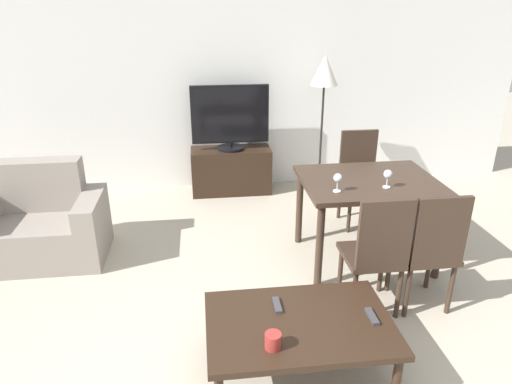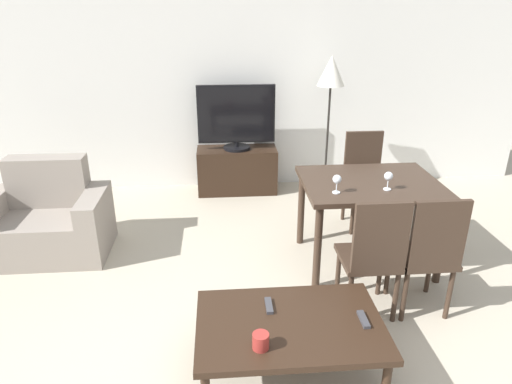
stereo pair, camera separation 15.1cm
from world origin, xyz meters
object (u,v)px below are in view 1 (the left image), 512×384
dining_chair_near (377,251)px  floor_lamp (324,78)px  remote_primary (372,316)px  dining_table (368,190)px  tv_stand (231,170)px  coffee_table (299,326)px  dining_chair_far (360,174)px  wine_glass_left (388,175)px  cup_white_near (273,341)px  wine_glass_center (338,179)px  armchair (43,226)px  dining_chair_near_right (430,247)px  remote_secondary (277,305)px  tv (230,118)px

dining_chair_near → floor_lamp: (0.17, 2.21, 0.83)m
dining_chair_near → remote_primary: (-0.22, -0.52, -0.13)m
dining_table → remote_primary: bearing=-108.0°
tv_stand → dining_chair_near: dining_chair_near is taller
coffee_table → floor_lamp: size_ratio=0.69×
dining_chair_far → wine_glass_left: dining_chair_far is taller
cup_white_near → wine_glass_center: bearing=60.5°
floor_lamp → wine_glass_left: size_ratio=10.83×
armchair → coffee_table: bearing=-40.2°
wine_glass_left → wine_glass_center: bearing=-175.6°
dining_table → dining_chair_near_right: 0.77m
coffee_table → dining_chair_near_right: bearing=25.9°
armchair → wine_glass_center: wine_glass_center is taller
armchair → floor_lamp: bearing=21.6°
remote_primary → armchair: bearing=145.0°
tv_stand → dining_chair_near: (0.83, -2.42, 0.25)m
remote_secondary → wine_glass_left: size_ratio=1.03×
remote_secondary → floor_lamp: bearing=70.1°
dining_table → dining_chair_near_right: bearing=-75.3°
remote_secondary → cup_white_near: cup_white_near is taller
coffee_table → dining_chair_near: size_ratio=1.17×
tv → cup_white_near: tv is taller
dining_chair_near_right → armchair: bearing=159.2°
dining_chair_near → wine_glass_left: (0.26, 0.55, 0.34)m
armchair → wine_glass_left: size_ratio=7.17×
dining_chair_near → tv: bearing=109.0°
coffee_table → cup_white_near: size_ratio=11.95×
armchair → dining_table: (2.76, -0.38, 0.35)m
armchair → tv: 2.24m
dining_chair_far → remote_primary: 2.09m
dining_chair_far → tv_stand: bearing=142.3°
wine_glass_center → remote_secondary: bearing=-124.9°
floor_lamp → wine_glass_center: (-0.32, -1.69, -0.49)m
dining_chair_far → wine_glass_left: (-0.12, -0.92, 0.34)m
coffee_table → dining_chair_far: size_ratio=1.17×
dining_chair_near_right → dining_table: bearing=104.7°
dining_chair_far → dining_chair_near_right: size_ratio=1.00×
tv_stand → wine_glass_left: size_ratio=6.28×
armchair → dining_chair_far: dining_chair_far is taller
armchair → dining_chair_near_right: (2.95, -1.12, 0.22)m
dining_chair_near → remote_secondary: (-0.75, -0.35, -0.13)m
dining_chair_near → dining_chair_far: 1.52m
tv_stand → remote_secondary: (0.08, -2.76, 0.12)m
tv_stand → dining_chair_near: bearing=-71.0°
dining_chair_near_right → wine_glass_left: bearing=102.7°
dining_chair_near → cup_white_near: (-0.83, -0.70, -0.09)m
tv_stand → wine_glass_left: (1.09, -1.87, 0.58)m
remote_primary → wine_glass_left: wine_glass_left is taller
coffee_table → remote_secondary: remote_secondary is taller
dining_table → armchair: bearing=172.1°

